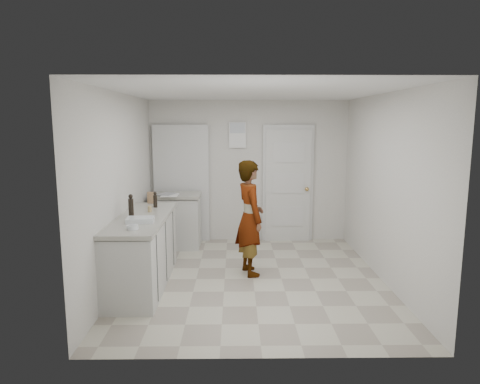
{
  "coord_description": "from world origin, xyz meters",
  "views": [
    {
      "loc": [
        -0.25,
        -5.58,
        2.12
      ],
      "look_at": [
        -0.17,
        0.4,
        1.14
      ],
      "focal_mm": 32.0,
      "sensor_mm": 36.0,
      "label": 1
    }
  ],
  "objects_px": {
    "person": "(250,218)",
    "baking_dish": "(140,220)",
    "oil_cruet_b": "(131,206)",
    "spice_jar": "(150,209)",
    "egg_bowl": "(132,227)",
    "cake_mix_box": "(151,198)",
    "oil_cruet_a": "(155,200)"
  },
  "relations": [
    {
      "from": "spice_jar",
      "to": "oil_cruet_a",
      "type": "height_order",
      "value": "oil_cruet_a"
    },
    {
      "from": "egg_bowl",
      "to": "spice_jar",
      "type": "bearing_deg",
      "value": 89.54
    },
    {
      "from": "cake_mix_box",
      "to": "egg_bowl",
      "type": "bearing_deg",
      "value": -66.54
    },
    {
      "from": "person",
      "to": "cake_mix_box",
      "type": "bearing_deg",
      "value": 55.43
    },
    {
      "from": "spice_jar",
      "to": "egg_bowl",
      "type": "xyz_separation_m",
      "value": [
        -0.01,
        -0.95,
        -0.01
      ]
    },
    {
      "from": "cake_mix_box",
      "to": "spice_jar",
      "type": "xyz_separation_m",
      "value": [
        0.1,
        -0.63,
        -0.04
      ]
    },
    {
      "from": "person",
      "to": "oil_cruet_a",
      "type": "height_order",
      "value": "person"
    },
    {
      "from": "person",
      "to": "baking_dish",
      "type": "bearing_deg",
      "value": 102.18
    },
    {
      "from": "oil_cruet_b",
      "to": "cake_mix_box",
      "type": "bearing_deg",
      "value": 86.19
    },
    {
      "from": "spice_jar",
      "to": "egg_bowl",
      "type": "relative_size",
      "value": 0.61
    },
    {
      "from": "person",
      "to": "baking_dish",
      "type": "relative_size",
      "value": 4.74
    },
    {
      "from": "person",
      "to": "oil_cruet_b",
      "type": "height_order",
      "value": "person"
    },
    {
      "from": "person",
      "to": "oil_cruet_b",
      "type": "relative_size",
      "value": 5.35
    },
    {
      "from": "spice_jar",
      "to": "oil_cruet_b",
      "type": "relative_size",
      "value": 0.26
    },
    {
      "from": "oil_cruet_b",
      "to": "baking_dish",
      "type": "distance_m",
      "value": 0.33
    },
    {
      "from": "person",
      "to": "cake_mix_box",
      "type": "xyz_separation_m",
      "value": [
        -1.46,
        0.47,
        0.2
      ]
    },
    {
      "from": "oil_cruet_b",
      "to": "egg_bowl",
      "type": "distance_m",
      "value": 0.64
    },
    {
      "from": "person",
      "to": "baking_dish",
      "type": "distance_m",
      "value": 1.55
    },
    {
      "from": "spice_jar",
      "to": "person",
      "type": "bearing_deg",
      "value": 6.42
    },
    {
      "from": "spice_jar",
      "to": "egg_bowl",
      "type": "distance_m",
      "value": 0.95
    },
    {
      "from": "baking_dish",
      "to": "egg_bowl",
      "type": "height_order",
      "value": "baking_dish"
    },
    {
      "from": "oil_cruet_a",
      "to": "person",
      "type": "bearing_deg",
      "value": -7.05
    },
    {
      "from": "spice_jar",
      "to": "oil_cruet_b",
      "type": "distance_m",
      "value": 0.39
    },
    {
      "from": "baking_dish",
      "to": "egg_bowl",
      "type": "relative_size",
      "value": 2.6
    },
    {
      "from": "cake_mix_box",
      "to": "baking_dish",
      "type": "xyz_separation_m",
      "value": [
        0.1,
        -1.22,
        -0.06
      ]
    },
    {
      "from": "spice_jar",
      "to": "baking_dish",
      "type": "relative_size",
      "value": 0.23
    },
    {
      "from": "spice_jar",
      "to": "egg_bowl",
      "type": "height_order",
      "value": "spice_jar"
    },
    {
      "from": "cake_mix_box",
      "to": "oil_cruet_a",
      "type": "height_order",
      "value": "oil_cruet_a"
    },
    {
      "from": "spice_jar",
      "to": "egg_bowl",
      "type": "bearing_deg",
      "value": -90.46
    },
    {
      "from": "oil_cruet_b",
      "to": "egg_bowl",
      "type": "height_order",
      "value": "oil_cruet_b"
    },
    {
      "from": "person",
      "to": "egg_bowl",
      "type": "bearing_deg",
      "value": 112.29
    },
    {
      "from": "spice_jar",
      "to": "oil_cruet_a",
      "type": "xyz_separation_m",
      "value": [
        0.02,
        0.32,
        0.07
      ]
    }
  ]
}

